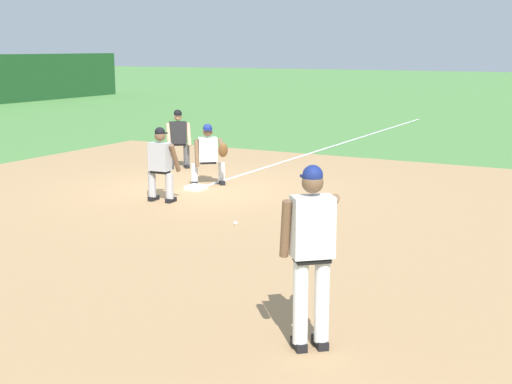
{
  "coord_description": "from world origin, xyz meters",
  "views": [
    {
      "loc": [
        -12.42,
        -8.12,
        2.95
      ],
      "look_at": [
        -4.42,
        -3.82,
        1.11
      ],
      "focal_mm": 50.0,
      "sensor_mm": 36.0,
      "label": 1
    }
  ],
  "objects_px": {
    "pitcher": "(313,246)",
    "umpire": "(178,137)",
    "first_baseman": "(209,152)",
    "first_base_bag": "(196,187)",
    "baserunner": "(161,162)",
    "baseball": "(236,223)"
  },
  "relations": [
    {
      "from": "first_base_bag",
      "to": "pitcher",
      "type": "xyz_separation_m",
      "value": [
        -6.27,
        -5.44,
        1.01
      ]
    },
    {
      "from": "baseball",
      "to": "umpire",
      "type": "xyz_separation_m",
      "value": [
        4.37,
        4.14,
        0.76
      ]
    },
    {
      "from": "first_baseman",
      "to": "first_base_bag",
      "type": "bearing_deg",
      "value": -179.68
    },
    {
      "from": "first_base_bag",
      "to": "baserunner",
      "type": "xyz_separation_m",
      "value": [
        -1.33,
        -0.07,
        0.75
      ]
    },
    {
      "from": "pitcher",
      "to": "baserunner",
      "type": "xyz_separation_m",
      "value": [
        4.94,
        5.37,
        -0.27
      ]
    },
    {
      "from": "first_base_bag",
      "to": "first_baseman",
      "type": "xyz_separation_m",
      "value": [
        0.54,
        0.0,
        0.69
      ]
    },
    {
      "from": "baseball",
      "to": "first_baseman",
      "type": "relative_size",
      "value": 0.06
    },
    {
      "from": "umpire",
      "to": "first_base_bag",
      "type": "bearing_deg",
      "value": -138.21
    },
    {
      "from": "first_base_bag",
      "to": "pitcher",
      "type": "bearing_deg",
      "value": -139.07
    },
    {
      "from": "pitcher",
      "to": "umpire",
      "type": "bearing_deg",
      "value": 41.15
    },
    {
      "from": "baseball",
      "to": "first_baseman",
      "type": "distance_m",
      "value": 3.69
    },
    {
      "from": "baseball",
      "to": "baserunner",
      "type": "bearing_deg",
      "value": 66.77
    },
    {
      "from": "first_baseman",
      "to": "umpire",
      "type": "xyz_separation_m",
      "value": [
        1.55,
        1.86,
        0.06
      ]
    },
    {
      "from": "first_base_bag",
      "to": "umpire",
      "type": "bearing_deg",
      "value": 41.79
    },
    {
      "from": "baseball",
      "to": "first_baseman",
      "type": "xyz_separation_m",
      "value": [
        2.82,
        2.28,
        0.69
      ]
    },
    {
      "from": "first_base_bag",
      "to": "baseball",
      "type": "distance_m",
      "value": 3.22
    },
    {
      "from": "first_base_bag",
      "to": "baserunner",
      "type": "relative_size",
      "value": 0.26
    },
    {
      "from": "first_base_bag",
      "to": "first_baseman",
      "type": "relative_size",
      "value": 0.28
    },
    {
      "from": "umpire",
      "to": "pitcher",
      "type": "bearing_deg",
      "value": -138.85
    },
    {
      "from": "baserunner",
      "to": "pitcher",
      "type": "bearing_deg",
      "value": -132.58
    },
    {
      "from": "baserunner",
      "to": "umpire",
      "type": "bearing_deg",
      "value": 29.45
    },
    {
      "from": "baseball",
      "to": "first_base_bag",
      "type": "bearing_deg",
      "value": 44.9
    }
  ]
}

